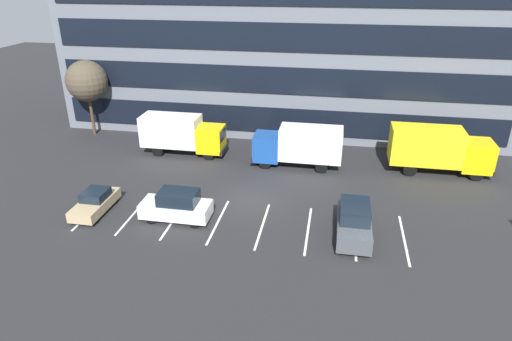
% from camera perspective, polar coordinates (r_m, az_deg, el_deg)
% --- Properties ---
extents(ground_plane, '(120.00, 120.00, 0.00)m').
position_cam_1_polar(ground_plane, '(30.49, -0.82, -3.83)').
color(ground_plane, '#262628').
extents(office_building, '(40.74, 12.86, 21.60)m').
position_cam_1_polar(office_building, '(44.72, 3.82, 19.77)').
color(office_building, slate).
rests_on(office_building, ground_plane).
extents(lot_markings, '(19.74, 5.40, 0.01)m').
position_cam_1_polar(lot_markings, '(27.90, -2.04, -6.75)').
color(lot_markings, silver).
rests_on(lot_markings, ground_plane).
extents(box_truck_yellow_all, '(7.56, 2.50, 3.51)m').
position_cam_1_polar(box_truck_yellow_all, '(36.56, 22.21, 2.63)').
color(box_truck_yellow_all, yellow).
rests_on(box_truck_yellow_all, ground_plane).
extents(box_truck_yellow, '(7.02, 2.33, 3.26)m').
position_cam_1_polar(box_truck_yellow, '(38.01, -9.47, 4.75)').
color(box_truck_yellow, yellow).
rests_on(box_truck_yellow, ground_plane).
extents(box_truck_blue, '(6.99, 2.31, 3.24)m').
position_cam_1_polar(box_truck_blue, '(35.13, 5.53, 3.29)').
color(box_truck_blue, '#194799').
rests_on(box_truck_blue, ground_plane).
extents(sedan_tan, '(1.66, 3.96, 1.42)m').
position_cam_1_polar(sedan_tan, '(30.67, -19.80, -3.83)').
color(sedan_tan, tan).
rests_on(sedan_tan, ground_plane).
extents(suv_charcoal, '(1.92, 4.52, 2.04)m').
position_cam_1_polar(suv_charcoal, '(26.75, 12.39, -6.41)').
color(suv_charcoal, '#474C51').
rests_on(suv_charcoal, ground_plane).
extents(suv_white, '(4.33, 1.84, 1.96)m').
position_cam_1_polar(suv_white, '(28.31, -10.07, -4.46)').
color(suv_white, white).
rests_on(suv_white, ground_plane).
extents(bare_tree, '(3.70, 3.70, 6.94)m').
position_cam_1_polar(bare_tree, '(43.89, -20.76, 10.60)').
color(bare_tree, '#473323').
rests_on(bare_tree, ground_plane).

